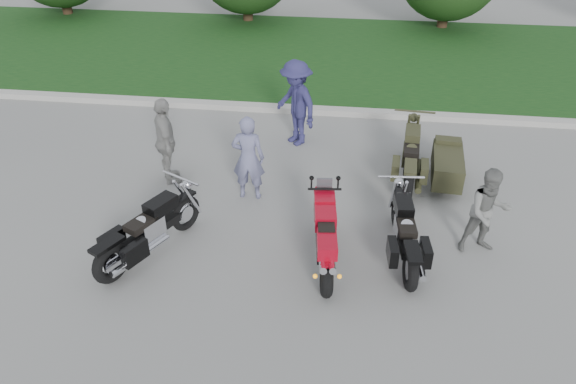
# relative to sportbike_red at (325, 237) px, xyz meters

# --- Properties ---
(ground) EXTENTS (80.00, 80.00, 0.00)m
(ground) POSITION_rel_sportbike_red_xyz_m (-0.76, -0.13, -0.57)
(ground) COLOR #969791
(ground) RESTS_ON ground
(curb) EXTENTS (60.00, 0.30, 0.15)m
(curb) POSITION_rel_sportbike_red_xyz_m (-0.76, 5.87, -0.50)
(curb) COLOR #BAB7AF
(curb) RESTS_ON ground
(grass_strip) EXTENTS (60.00, 8.00, 0.14)m
(grass_strip) POSITION_rel_sportbike_red_xyz_m (-0.76, 10.02, -0.50)
(grass_strip) COLOR #26531C
(grass_strip) RESTS_ON ground
(sportbike_red) EXTENTS (0.48, 2.06, 0.98)m
(sportbike_red) POSITION_rel_sportbike_red_xyz_m (0.00, 0.00, 0.00)
(sportbike_red) COLOR black
(sportbike_red) RESTS_ON ground
(cruiser_left) EXTENTS (1.21, 2.15, 0.90)m
(cruiser_left) POSITION_rel_sportbike_red_xyz_m (-2.93, -0.13, -0.11)
(cruiser_left) COLOR black
(cruiser_left) RESTS_ON ground
(cruiser_right) EXTENTS (0.50, 2.28, 0.88)m
(cruiser_right) POSITION_rel_sportbike_red_xyz_m (1.29, 0.35, -0.13)
(cruiser_right) COLOR black
(cruiser_right) RESTS_ON ground
(cruiser_sidecar) EXTENTS (1.28, 2.42, 0.93)m
(cruiser_sidecar) POSITION_rel_sportbike_red_xyz_m (1.93, 2.86, -0.14)
(cruiser_sidecar) COLOR black
(cruiser_sidecar) RESTS_ON ground
(person_stripe) EXTENTS (0.63, 0.42, 1.70)m
(person_stripe) POSITION_rel_sportbike_red_xyz_m (-1.59, 1.88, 0.28)
(person_stripe) COLOR slate
(person_stripe) RESTS_ON ground
(person_grey) EXTENTS (0.87, 0.75, 1.55)m
(person_grey) POSITION_rel_sportbike_red_xyz_m (2.60, 0.74, 0.20)
(person_grey) COLOR gray
(person_grey) RESTS_ON ground
(person_denim) EXTENTS (1.38, 1.41, 1.94)m
(person_denim) POSITION_rel_sportbike_red_xyz_m (-0.96, 4.23, 0.40)
(person_denim) COLOR navy
(person_denim) RESTS_ON ground
(person_back) EXTENTS (0.85, 1.13, 1.79)m
(person_back) POSITION_rel_sportbike_red_xyz_m (-3.29, 2.25, 0.32)
(person_back) COLOR #9A9994
(person_back) RESTS_ON ground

